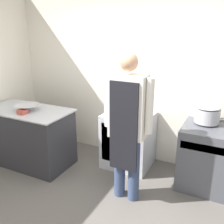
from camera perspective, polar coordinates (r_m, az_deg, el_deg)
The scene contains 9 objects.
ground_plane at distance 3.32m, azimuth -9.74°, elevation -21.74°, with size 14.00×14.00×0.00m, color #5B5651.
wall_back at distance 4.20m, azimuth 3.93°, elevation 7.79°, with size 8.00×0.05×2.70m.
prep_counter at distance 4.35m, azimuth -17.53°, elevation -5.10°, with size 1.37×0.72×0.89m.
stove at distance 3.80m, azimuth 22.23°, elevation -9.52°, with size 0.99×0.68×0.88m.
fridge_unit at distance 4.10m, azimuth 3.58°, elevation -6.03°, with size 0.71×0.64×0.85m.
person_cook at distance 3.09m, azimuth 3.37°, elevation -2.01°, with size 0.61×0.24×1.84m.
mixing_bowl at distance 4.14m, azimuth -17.95°, elevation 0.91°, with size 0.37×0.37×0.09m.
plastic_tub at distance 4.01m, azimuth -18.89°, elevation 0.04°, with size 0.12×0.12×0.06m.
stock_pot at distance 3.71m, azimuth 20.05°, elevation -0.33°, with size 0.33×0.33×0.24m.
Camera 1 is at (1.57, -2.00, 2.13)m, focal length 42.00 mm.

